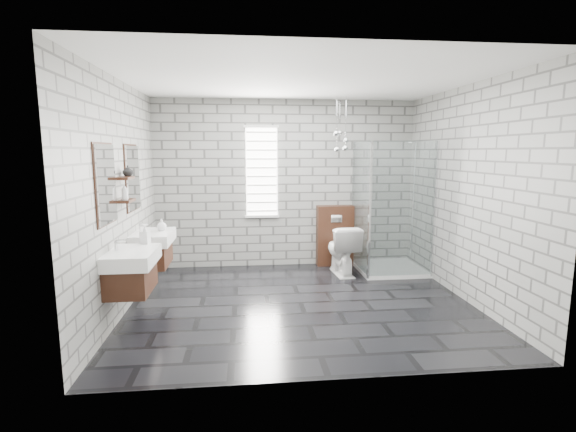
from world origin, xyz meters
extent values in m
cube|color=black|center=(0.00, 0.00, -0.01)|extent=(4.20, 3.60, 0.02)
cube|color=white|center=(0.00, 0.00, 2.71)|extent=(4.20, 3.60, 0.02)
cube|color=gray|center=(0.00, 1.81, 1.35)|extent=(4.20, 0.02, 2.70)
cube|color=gray|center=(0.00, -1.81, 1.35)|extent=(4.20, 0.02, 2.70)
cube|color=gray|center=(-2.11, 0.00, 1.35)|extent=(0.02, 3.60, 2.70)
cube|color=gray|center=(2.11, 0.00, 1.35)|extent=(0.02, 3.60, 2.70)
cube|color=#3B1E12|center=(-1.89, -0.55, 0.55)|extent=(0.42, 0.62, 0.30)
cube|color=silver|center=(-1.69, -0.55, 0.58)|extent=(0.02, 0.35, 0.01)
cube|color=white|center=(-1.87, -0.55, 0.77)|extent=(0.47, 0.70, 0.15)
cylinder|color=silver|center=(-2.02, -0.55, 0.91)|extent=(0.04, 0.04, 0.12)
cylinder|color=silver|center=(-1.97, -0.55, 0.96)|extent=(0.10, 0.02, 0.02)
cube|color=white|center=(-2.08, -0.55, 1.55)|extent=(0.03, 0.55, 0.80)
cube|color=#3B1E12|center=(-2.09, -0.55, 1.55)|extent=(0.01, 0.59, 0.84)
cube|color=#3B1E12|center=(-1.89, 0.49, 0.55)|extent=(0.42, 0.62, 0.30)
cube|color=silver|center=(-1.69, 0.49, 0.58)|extent=(0.02, 0.35, 0.01)
cube|color=white|center=(-1.87, 0.49, 0.77)|extent=(0.47, 0.70, 0.15)
cylinder|color=silver|center=(-2.02, 0.49, 0.91)|extent=(0.04, 0.04, 0.12)
cylinder|color=silver|center=(-1.97, 0.49, 0.96)|extent=(0.10, 0.02, 0.02)
cube|color=white|center=(-2.08, 0.49, 1.55)|extent=(0.03, 0.55, 0.80)
cube|color=#3B1E12|center=(-2.09, 0.49, 1.55)|extent=(0.01, 0.59, 0.84)
cube|color=#3B1E12|center=(-2.03, -0.05, 1.32)|extent=(0.14, 0.30, 0.03)
cube|color=#3B1E12|center=(-2.03, -0.05, 1.58)|extent=(0.14, 0.30, 0.03)
cube|color=white|center=(-0.40, 1.79, 1.55)|extent=(0.50, 0.02, 1.40)
cube|color=silver|center=(-0.40, 1.77, 2.27)|extent=(0.56, 0.04, 0.04)
cube|color=silver|center=(-0.40, 1.77, 0.83)|extent=(0.56, 0.04, 0.04)
cube|color=silver|center=(-0.40, 1.77, 0.92)|extent=(0.48, 0.01, 0.02)
cube|color=silver|center=(-0.40, 1.77, 1.06)|extent=(0.48, 0.01, 0.02)
cube|color=silver|center=(-0.40, 1.77, 1.20)|extent=(0.48, 0.01, 0.02)
cube|color=silver|center=(-0.40, 1.77, 1.34)|extent=(0.48, 0.01, 0.02)
cube|color=silver|center=(-0.40, 1.77, 1.48)|extent=(0.48, 0.01, 0.02)
cube|color=silver|center=(-0.40, 1.77, 1.62)|extent=(0.48, 0.01, 0.02)
cube|color=silver|center=(-0.40, 1.77, 1.76)|extent=(0.48, 0.01, 0.02)
cube|color=silver|center=(-0.40, 1.77, 1.90)|extent=(0.48, 0.01, 0.02)
cube|color=silver|center=(-0.40, 1.77, 2.04)|extent=(0.48, 0.01, 0.03)
cube|color=silver|center=(-0.40, 1.77, 2.18)|extent=(0.48, 0.01, 0.03)
cube|color=#3B1E12|center=(0.80, 1.70, 0.50)|extent=(0.60, 0.20, 1.00)
cube|color=silver|center=(0.80, 1.60, 0.80)|extent=(0.18, 0.01, 0.12)
cube|color=white|center=(1.60, 1.30, 0.03)|extent=(1.00, 1.00, 0.06)
cube|color=silver|center=(1.60, 0.81, 1.03)|extent=(1.00, 0.01, 2.00)
cube|color=silver|center=(1.11, 1.30, 1.03)|extent=(0.01, 1.00, 2.00)
cube|color=silver|center=(1.11, 0.81, 1.03)|extent=(0.03, 0.03, 2.00)
cube|color=silver|center=(2.08, 0.81, 1.03)|extent=(0.03, 0.03, 2.00)
cylinder|color=silver|center=(2.04, 1.50, 1.10)|extent=(0.02, 0.02, 1.80)
cylinder|color=silver|center=(1.96, 1.50, 2.02)|extent=(0.14, 0.14, 0.02)
sphere|color=silver|center=(0.70, 1.30, 2.15)|extent=(0.09, 0.09, 0.09)
cylinder|color=silver|center=(0.70, 1.30, 2.45)|extent=(0.01, 0.01, 0.51)
sphere|color=silver|center=(0.85, 1.33, 1.93)|extent=(0.09, 0.09, 0.09)
cylinder|color=silver|center=(0.85, 1.33, 2.34)|extent=(0.01, 0.01, 0.73)
sphere|color=silver|center=(0.78, 1.43, 2.16)|extent=(0.09, 0.09, 0.09)
cylinder|color=silver|center=(0.78, 1.43, 2.45)|extent=(0.01, 0.01, 0.50)
sphere|color=silver|center=(0.74, 1.41, 1.91)|extent=(0.09, 0.09, 0.09)
cylinder|color=silver|center=(0.74, 1.41, 2.33)|extent=(0.01, 0.01, 0.74)
sphere|color=silver|center=(0.88, 1.41, 2.05)|extent=(0.09, 0.09, 0.09)
cylinder|color=silver|center=(0.88, 1.41, 2.40)|extent=(0.01, 0.01, 0.61)
imported|color=white|center=(0.80, 1.19, 0.38)|extent=(0.48, 0.78, 0.77)
imported|color=#B2B2B2|center=(-1.80, -0.22, 0.96)|extent=(0.11, 0.12, 0.21)
imported|color=#B2B2B2|center=(-1.77, 0.56, 0.93)|extent=(0.13, 0.13, 0.16)
imported|color=#B2B2B2|center=(-2.02, -0.13, 1.43)|extent=(0.09, 0.09, 0.19)
imported|color=#B2B2B2|center=(-2.02, 0.05, 1.66)|extent=(0.16, 0.16, 0.12)
camera|label=1|loc=(-0.68, -4.96, 1.88)|focal=26.00mm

